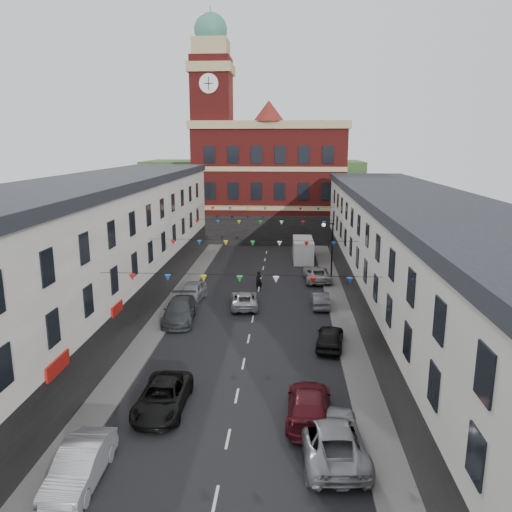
% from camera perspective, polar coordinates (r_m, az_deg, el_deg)
% --- Properties ---
extents(ground, '(160.00, 160.00, 0.00)m').
position_cam_1_polar(ground, '(35.02, -0.85, -9.45)').
color(ground, black).
rests_on(ground, ground).
extents(pavement_left, '(1.80, 64.00, 0.15)m').
position_cam_1_polar(pavement_left, '(37.96, -11.15, -7.77)').
color(pavement_left, '#605E5B').
rests_on(pavement_left, ground).
extents(pavement_right, '(1.80, 64.00, 0.15)m').
position_cam_1_polar(pavement_right, '(37.00, 10.23, -8.28)').
color(pavement_right, '#605E5B').
rests_on(pavement_right, ground).
extents(terrace_left, '(8.40, 56.00, 10.70)m').
position_cam_1_polar(terrace_left, '(37.13, -19.19, -0.22)').
color(terrace_left, beige).
rests_on(terrace_left, ground).
extents(terrace_right, '(8.40, 56.00, 9.70)m').
position_cam_1_polar(terrace_right, '(35.55, 18.55, -1.56)').
color(terrace_right, silver).
rests_on(terrace_right, ground).
extents(civic_building, '(20.60, 13.30, 18.50)m').
position_cam_1_polar(civic_building, '(70.48, 1.59, 8.63)').
color(civic_building, maroon).
rests_on(civic_building, ground).
extents(clock_tower, '(5.60, 5.60, 30.00)m').
position_cam_1_polar(clock_tower, '(68.08, -4.98, 14.17)').
color(clock_tower, maroon).
rests_on(clock_tower, ground).
extents(distant_hill, '(40.00, 14.00, 10.00)m').
position_cam_1_polar(distant_hill, '(94.89, -0.30, 7.81)').
color(distant_hill, '#2D4621').
rests_on(distant_hill, ground).
extents(street_lamp, '(1.10, 0.36, 6.00)m').
position_cam_1_polar(street_lamp, '(47.40, 8.41, 1.28)').
color(street_lamp, black).
rests_on(street_lamp, ground).
extents(car_left_b, '(1.69, 4.67, 1.53)m').
position_cam_1_polar(car_left_b, '(22.55, -19.50, -21.66)').
color(car_left_b, '#B0B1B8').
rests_on(car_left_b, ground).
extents(car_left_c, '(2.36, 5.10, 1.42)m').
position_cam_1_polar(car_left_c, '(26.64, -10.62, -15.54)').
color(car_left_c, black).
rests_on(car_left_c, ground).
extents(car_left_d, '(2.68, 5.76, 1.63)m').
position_cam_1_polar(car_left_d, '(38.55, -8.69, -6.18)').
color(car_left_d, '#393C40').
rests_on(car_left_d, ground).
extents(car_left_e, '(2.29, 4.85, 1.60)m').
position_cam_1_polar(car_left_e, '(43.08, -7.32, -4.11)').
color(car_left_e, gray).
rests_on(car_left_e, ground).
extents(car_right_b, '(3.09, 5.99, 1.62)m').
position_cam_1_polar(car_right_b, '(23.21, 8.61, -19.80)').
color(car_right_b, gray).
rests_on(car_right_b, ground).
extents(car_right_c, '(2.41, 5.38, 1.53)m').
position_cam_1_polar(car_right_c, '(25.56, 6.07, -16.54)').
color(car_right_c, '#551119').
rests_on(car_right_c, ground).
extents(car_right_d, '(2.27, 4.43, 1.44)m').
position_cam_1_polar(car_right_d, '(33.75, 8.46, -9.15)').
color(car_right_d, black).
rests_on(car_right_d, ground).
extents(car_right_e, '(1.44, 3.89, 1.27)m').
position_cam_1_polar(car_right_e, '(41.66, 7.34, -4.94)').
color(car_right_e, '#53555C').
rests_on(car_right_e, ground).
extents(car_right_f, '(2.77, 5.37, 1.45)m').
position_cam_1_polar(car_right_f, '(49.27, 6.95, -2.03)').
color(car_right_f, '#A7AAAC').
rests_on(car_right_f, ground).
extents(moving_car, '(2.58, 4.80, 1.28)m').
position_cam_1_polar(moving_car, '(41.30, -1.34, -4.99)').
color(moving_car, '#B5B8BC').
rests_on(moving_car, ground).
extents(white_van, '(2.30, 5.75, 2.53)m').
position_cam_1_polar(white_van, '(57.49, 5.39, 0.70)').
color(white_van, silver).
rests_on(white_van, ground).
extents(pedestrian, '(0.75, 0.60, 1.80)m').
position_cam_1_polar(pedestrian, '(45.74, 0.35, -2.87)').
color(pedestrian, black).
rests_on(pedestrian, ground).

